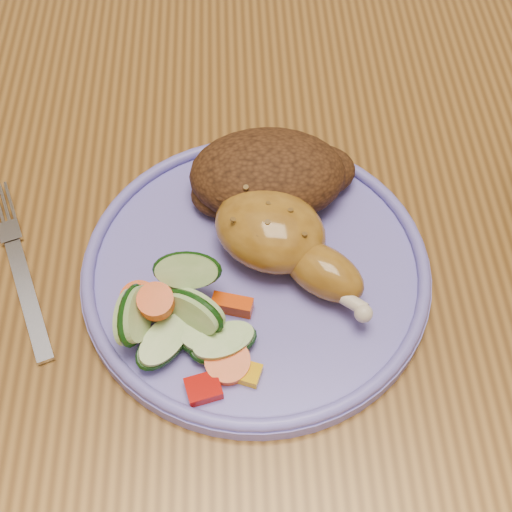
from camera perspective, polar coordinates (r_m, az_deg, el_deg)
name	(u,v)px	position (r m, az deg, el deg)	size (l,w,h in m)	color
ground	(287,481)	(1.28, 2.53, -17.53)	(4.00, 4.00, 0.00)	#55371D
dining_table	(313,260)	(0.68, 4.56, -0.29)	(0.90, 1.40, 0.75)	brown
chair_far	(273,9)	(1.25, 1.39, 19.15)	(0.42, 0.42, 0.91)	#4C2D16
plate	(256,271)	(0.56, 0.00, -1.23)	(0.27, 0.27, 0.01)	#6B63C9
plate_rim	(256,263)	(0.55, 0.00, -0.59)	(0.27, 0.27, 0.01)	#6B63C9
chicken_leg	(283,240)	(0.55, 2.14, 1.32)	(0.13, 0.14, 0.05)	#9D6B21
rice_pilaf	(271,175)	(0.59, 1.20, 6.46)	(0.14, 0.09, 0.06)	#432410
vegetable_pile	(183,320)	(0.52, -5.82, -5.11)	(0.11, 0.12, 0.06)	#A50A05
fork	(21,273)	(0.59, -18.27, -1.31)	(0.07, 0.16, 0.00)	silver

